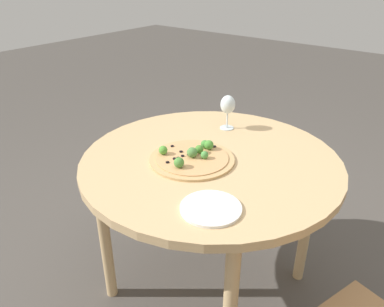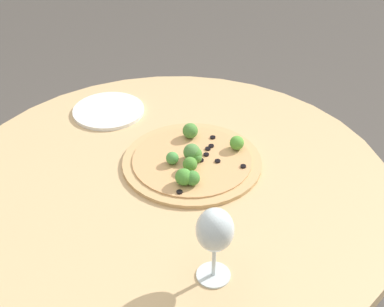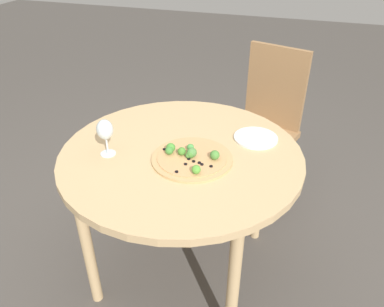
{
  "view_description": "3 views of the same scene",
  "coord_description": "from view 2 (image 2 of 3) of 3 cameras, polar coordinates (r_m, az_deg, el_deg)",
  "views": [
    {
      "loc": [
        0.78,
        -1.1,
        1.43
      ],
      "look_at": [
        -0.05,
        -0.06,
        0.74
      ],
      "focal_mm": 35.0,
      "sensor_mm": 36.0,
      "label": 1
    },
    {
      "loc": [
        -0.13,
        0.99,
        1.49
      ],
      "look_at": [
        -0.05,
        -0.06,
        0.74
      ],
      "focal_mm": 50.0,
      "sensor_mm": 36.0,
      "label": 2
    },
    {
      "loc": [
        -1.3,
        -0.47,
        1.58
      ],
      "look_at": [
        -0.05,
        -0.06,
        0.74
      ],
      "focal_mm": 35.0,
      "sensor_mm": 36.0,
      "label": 3
    }
  ],
  "objects": [
    {
      "name": "dining_table",
      "position": [
        1.31,
        -2.22,
        -5.15
      ],
      "size": [
        1.06,
        1.06,
        0.71
      ],
      "color": "tan",
      "rests_on": "ground_plane"
    },
    {
      "name": "pizza",
      "position": [
        1.31,
        0.07,
        -0.7
      ],
      "size": [
        0.34,
        0.34,
        0.06
      ],
      "color": "tan",
      "rests_on": "dining_table"
    },
    {
      "name": "wine_glass",
      "position": [
        0.97,
        2.45,
        -8.37
      ],
      "size": [
        0.07,
        0.07,
        0.16
      ],
      "color": "silver",
      "rests_on": "dining_table"
    },
    {
      "name": "plate_near",
      "position": [
        1.54,
        -8.89,
        4.54
      ],
      "size": [
        0.2,
        0.2,
        0.01
      ],
      "color": "white",
      "rests_on": "dining_table"
    }
  ]
}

